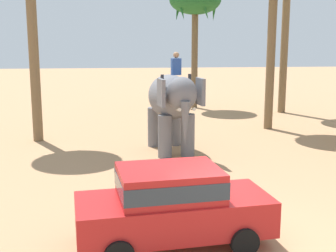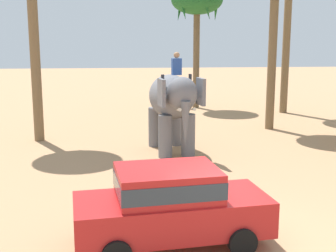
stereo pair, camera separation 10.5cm
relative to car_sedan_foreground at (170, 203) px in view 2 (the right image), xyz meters
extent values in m
plane|color=tan|center=(1.30, 0.01, -0.93)|extent=(120.00, 120.00, 0.00)
cube|color=red|center=(0.04, 0.00, -0.25)|extent=(4.27, 2.18, 0.76)
cube|color=red|center=(-0.06, -0.01, 0.45)|extent=(2.27, 1.80, 0.64)
cube|color=#2D3842|center=(-0.06, -0.01, 0.45)|extent=(2.29, 1.82, 0.35)
cylinder|color=black|center=(1.20, 1.00, -0.63)|extent=(0.62, 0.25, 0.60)
cylinder|color=black|center=(1.40, -0.69, -0.63)|extent=(0.62, 0.25, 0.60)
cylinder|color=black|center=(-1.33, 0.70, -0.63)|extent=(0.62, 0.25, 0.60)
ellipsoid|color=slate|center=(0.85, 8.21, 1.22)|extent=(2.03, 3.30, 1.70)
cylinder|color=slate|center=(1.42, 7.35, -0.13)|extent=(0.52, 0.52, 1.60)
cylinder|color=slate|center=(0.55, 7.23, -0.13)|extent=(0.52, 0.52, 1.60)
cylinder|color=slate|center=(1.15, 9.20, -0.13)|extent=(0.52, 0.52, 1.60)
cylinder|color=slate|center=(0.28, 9.07, -0.13)|extent=(0.52, 0.52, 1.60)
ellipsoid|color=slate|center=(1.09, 6.60, 1.52)|extent=(1.23, 1.15, 1.20)
cube|color=slate|center=(1.78, 6.80, 1.57)|extent=(0.23, 0.81, 0.96)
cube|color=slate|center=(0.36, 6.60, 1.57)|extent=(0.23, 0.81, 0.96)
cone|color=slate|center=(1.15, 6.16, 0.52)|extent=(0.41, 0.41, 1.60)
cone|color=beige|center=(1.40, 6.24, 1.02)|extent=(0.20, 0.57, 0.21)
cone|color=beige|center=(0.89, 6.17, 1.02)|extent=(0.20, 0.57, 0.21)
cube|color=#2D519E|center=(0.97, 7.37, 2.42)|extent=(0.37, 0.29, 0.60)
sphere|color=#A87A56|center=(0.97, 7.37, 2.84)|extent=(0.22, 0.22, 0.22)
cylinder|color=#333338|center=(1.49, 7.44, 1.87)|extent=(0.12, 0.12, 0.55)
cylinder|color=#333338|center=(0.46, 7.29, 1.87)|extent=(0.12, 0.12, 0.55)
cylinder|color=brown|center=(6.13, 12.18, 2.82)|extent=(0.41, 0.41, 7.51)
cylinder|color=brown|center=(8.53, 16.94, 3.90)|extent=(0.44, 0.44, 9.65)
cylinder|color=brown|center=(3.62, 19.40, 2.33)|extent=(0.40, 0.40, 6.51)
ellipsoid|color=#1E5B28|center=(3.62, 19.40, 5.78)|extent=(3.20, 3.20, 1.80)
cone|color=#1E5B28|center=(4.82, 19.40, 5.28)|extent=(0.40, 0.92, 1.64)
cone|color=#1E5B28|center=(3.99, 20.54, 5.28)|extent=(0.91, 0.57, 1.67)
cone|color=#1E5B28|center=(2.65, 20.10, 5.28)|extent=(0.73, 0.83, 1.69)
cone|color=#1E5B28|center=(2.65, 18.69, 5.28)|extent=(0.73, 0.83, 1.69)
cone|color=#1E5B28|center=(3.99, 18.26, 5.28)|extent=(0.91, 0.57, 1.67)
cylinder|color=brown|center=(-4.64, 10.59, 3.16)|extent=(0.42, 0.42, 8.17)
camera|label=1|loc=(-1.02, -8.98, 3.42)|focal=48.20mm
camera|label=2|loc=(-0.92, -8.99, 3.42)|focal=48.20mm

